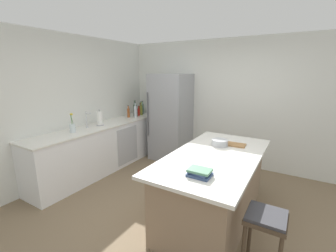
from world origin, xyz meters
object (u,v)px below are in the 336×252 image
vinegar_bottle (128,112)px  mixing_bowl (220,143)px  refrigerator (171,117)px  soda_bottle (135,111)px  cutting_board (234,144)px  hot_sauce_bottle (139,112)px  wine_bottle (135,110)px  gin_bottle (143,108)px  sink_faucet (87,119)px  olive_oil_bottle (141,110)px  whiskey_bottle (140,110)px  kitchen_island (214,186)px  bar_stool (265,226)px  flower_vase (72,127)px  cookbook_stack (200,173)px  paper_towel_roll (100,119)px

vinegar_bottle → mixing_bowl: size_ratio=1.18×
refrigerator → soda_bottle: 0.82m
cutting_board → soda_bottle: bearing=161.7°
vinegar_bottle → mixing_bowl: bearing=-19.4°
hot_sauce_bottle → mixing_bowl: bearing=-25.5°
hot_sauce_bottle → wine_bottle: (-0.03, -0.09, 0.05)m
gin_bottle → sink_faucet: bearing=-89.2°
olive_oil_bottle → vinegar_bottle: olive_oil_bottle is taller
whiskey_bottle → cutting_board: size_ratio=0.83×
vinegar_bottle → soda_bottle: bearing=32.6°
kitchen_island → wine_bottle: wine_bottle is taller
bar_stool → olive_oil_bottle: bearing=144.5°
cutting_board → flower_vase: bearing=-162.7°
olive_oil_bottle → mixing_bowl: olive_oil_bottle is taller
bar_stool → olive_oil_bottle: (-3.15, 2.24, 0.50)m
bar_stool → soda_bottle: size_ratio=1.99×
soda_bottle → cutting_board: soda_bottle is taller
bar_stool → cutting_board: cutting_board is taller
bar_stool → gin_bottle: size_ratio=2.18×
gin_bottle → soda_bottle: size_ratio=0.91×
sink_faucet → gin_bottle: gin_bottle is taller
gin_bottle → soda_bottle: 0.50m
whiskey_bottle → hot_sauce_bottle: 0.23m
gin_bottle → whiskey_bottle: size_ratio=1.11×
sink_faucet → vinegar_bottle: (-0.00, 1.16, -0.05)m
gin_bottle → cutting_board: gin_bottle is taller
whiskey_bottle → olive_oil_bottle: size_ratio=0.84×
kitchen_island → cookbook_stack: 0.83m
hot_sauce_bottle → cookbook_stack: (2.49, -2.17, -0.07)m
bar_stool → cookbook_stack: (-0.65, -0.04, 0.39)m
gin_bottle → cookbook_stack: gin_bottle is taller
gin_bottle → mixing_bowl: size_ratio=1.34×
vinegar_bottle → mixing_bowl: (2.44, -0.86, -0.08)m
bar_stool → cookbook_stack: 0.76m
hot_sauce_bottle → mixing_bowl: size_ratio=1.03×
refrigerator → cookbook_stack: bearing=-53.8°
flower_vase → cookbook_stack: flower_vase is taller
refrigerator → cookbook_stack: 2.85m
soda_bottle → cutting_board: 2.60m
bar_stool → cutting_board: size_ratio=2.01×
whiskey_bottle → mixing_bowl: 2.79m
bar_stool → cutting_board: bearing=118.8°
paper_towel_roll → gin_bottle: 1.46m
kitchen_island → whiskey_bottle: bearing=146.0°
kitchen_island → hot_sauce_bottle: hot_sauce_bottle is taller
vinegar_bottle → cookbook_stack: bearing=-36.5°
vinegar_bottle → paper_towel_roll: bearing=-86.8°
refrigerator → vinegar_bottle: refrigerator is taller
refrigerator → olive_oil_bottle: refrigerator is taller
olive_oil_bottle → wine_bottle: size_ratio=0.90×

